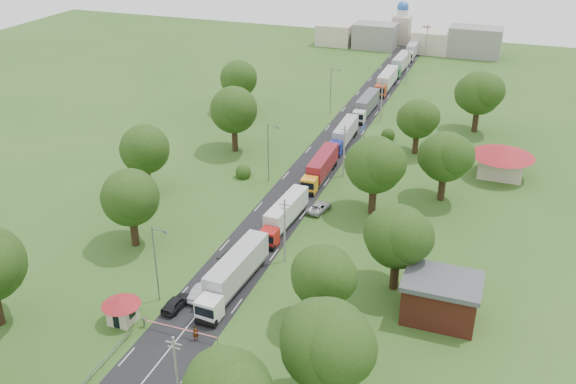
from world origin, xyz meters
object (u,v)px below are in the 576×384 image
at_px(boom_barrier, 169,326).
at_px(car_lane_mid, 202,291).
at_px(car_lane_front, 176,303).
at_px(guard_booth, 121,306).
at_px(pedestrian_near, 196,334).
at_px(info_sign, 363,131).
at_px(truck_0, 234,273).

relative_size(boom_barrier, car_lane_mid, 1.93).
relative_size(boom_barrier, car_lane_front, 2.11).
bearing_deg(boom_barrier, guard_booth, -179.99).
distance_m(car_lane_front, pedestrian_near, 6.48).
bearing_deg(car_lane_front, info_sign, -92.15).
bearing_deg(guard_booth, pedestrian_near, -0.63).
bearing_deg(car_lane_front, pedestrian_near, 143.66).
bearing_deg(car_lane_front, truck_0, -122.60).
xyz_separation_m(boom_barrier, pedestrian_near, (3.35, -0.10, 0.01)).
bearing_deg(car_lane_front, boom_barrier, 114.69).
xyz_separation_m(guard_booth, truck_0, (9.07, 10.11, 0.09)).
distance_m(guard_booth, pedestrian_near, 9.28).
xyz_separation_m(car_lane_front, pedestrian_near, (4.79, -4.36, 0.15)).
relative_size(info_sign, car_lane_mid, 0.86).
bearing_deg(car_lane_mid, guard_booth, 49.05).
relative_size(car_lane_front, pedestrian_near, 2.44).
height_order(car_lane_mid, pedestrian_near, pedestrian_near).
distance_m(boom_barrier, car_lane_front, 4.50).
bearing_deg(info_sign, guard_booth, -101.68).
bearing_deg(car_lane_front, guard_booth, 50.10).
bearing_deg(car_lane_mid, car_lane_front, 59.00).
xyz_separation_m(info_sign, car_lane_mid, (-6.20, -52.65, -2.21)).
bearing_deg(boom_barrier, pedestrian_near, -1.73).
distance_m(info_sign, pedestrian_near, 60.22).
distance_m(guard_booth, car_lane_mid, 9.72).
distance_m(guard_booth, truck_0, 13.59).
xyz_separation_m(boom_barrier, guard_booth, (-5.84, -0.00, 1.27)).
relative_size(boom_barrier, guard_booth, 2.10).
height_order(guard_booth, pedestrian_near, guard_booth).
height_order(info_sign, truck_0, truck_0).
relative_size(guard_booth, info_sign, 1.07).
bearing_deg(truck_0, info_sign, 86.19).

